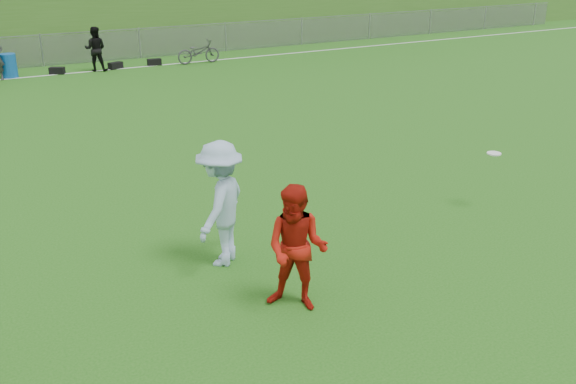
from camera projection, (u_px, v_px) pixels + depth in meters
ground at (270, 283)px, 9.57m from camera, size 120.00×120.00×0.00m
sideline_far at (53, 75)px, 24.26m from camera, size 60.00×0.10×0.01m
fence at (42, 50)px, 25.66m from camera, size 58.00×0.06×1.30m
berm at (6, 5)px, 34.32m from camera, size 120.00×18.00×3.00m
gear_bags at (76, 69)px, 24.69m from camera, size 7.64×0.53×0.26m
player_red_center at (297, 249)px, 8.63m from camera, size 1.10×1.10×1.80m
player_blue at (221, 204)px, 9.85m from camera, size 1.44×1.43×1.99m
frisbee at (494, 153)px, 11.89m from camera, size 0.26×0.26×0.02m
recycling_bin at (9, 66)px, 23.66m from camera, size 0.71×0.71×0.87m
bicycle at (198, 52)px, 26.36m from camera, size 1.80×0.65×0.94m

